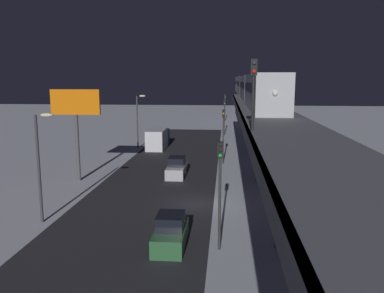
# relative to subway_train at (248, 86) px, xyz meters

# --- Properties ---
(ground_plane) EXTENTS (240.00, 240.00, 0.00)m
(ground_plane) POSITION_rel_subway_train_xyz_m (5.97, 37.00, -8.73)
(ground_plane) COLOR silver
(avenue_asphalt) EXTENTS (11.00, 93.29, 0.01)m
(avenue_asphalt) POSITION_rel_subway_train_xyz_m (10.05, 37.00, -8.73)
(avenue_asphalt) COLOR #28282D
(avenue_asphalt) RESTS_ON ground_plane
(elevated_railway) EXTENTS (5.00, 93.29, 6.95)m
(elevated_railway) POSITION_rel_subway_train_xyz_m (0.09, 37.00, -2.72)
(elevated_railway) COLOR slate
(elevated_railway) RESTS_ON ground_plane
(subway_train) EXTENTS (2.94, 74.07, 3.40)m
(subway_train) POSITION_rel_subway_train_xyz_m (0.00, 0.00, 0.00)
(subway_train) COLOR #B7BABF
(subway_train) RESTS_ON elevated_railway
(rail_signal) EXTENTS (0.36, 0.41, 4.00)m
(rail_signal) POSITION_rel_subway_train_xyz_m (2.17, 44.84, 0.95)
(rail_signal) COLOR black
(rail_signal) RESTS_ON elevated_railway
(sedan_silver) EXTENTS (1.91, 4.61, 1.97)m
(sedan_silver) POSITION_rel_subway_train_xyz_m (8.65, 27.99, -7.95)
(sedan_silver) COLOR #B2B2B7
(sedan_silver) RESTS_ON ground_plane
(sedan_green) EXTENTS (1.80, 4.04, 1.97)m
(sedan_green) POSITION_rel_subway_train_xyz_m (6.85, 45.14, -7.93)
(sedan_green) COLOR #2D6038
(sedan_green) RESTS_ON ground_plane
(box_truck) EXTENTS (2.40, 7.40, 2.80)m
(box_truck) POSITION_rel_subway_train_xyz_m (13.45, 11.67, -7.38)
(box_truck) COLOR navy
(box_truck) RESTS_ON ground_plane
(traffic_light_near) EXTENTS (0.32, 0.44, 6.40)m
(traffic_light_near) POSITION_rel_subway_train_xyz_m (3.95, 45.42, -4.53)
(traffic_light_near) COLOR #2D2D2D
(traffic_light_near) RESTS_ON ground_plane
(traffic_light_mid) EXTENTS (0.32, 0.44, 6.40)m
(traffic_light_mid) POSITION_rel_subway_train_xyz_m (3.95, 21.75, -4.53)
(traffic_light_mid) COLOR #2D2D2D
(traffic_light_mid) RESTS_ON ground_plane
(traffic_light_far) EXTENTS (0.32, 0.44, 6.40)m
(traffic_light_far) POSITION_rel_subway_train_xyz_m (3.95, -1.93, -4.53)
(traffic_light_far) COLOR #2D2D2D
(traffic_light_far) RESTS_ON ground_plane
(traffic_light_distant) EXTENTS (0.32, 0.44, 6.40)m
(traffic_light_distant) POSITION_rel_subway_train_xyz_m (3.95, -25.61, -4.53)
(traffic_light_distant) COLOR #2D2D2D
(traffic_light_distant) RESTS_ON ground_plane
(commercial_billboard) EXTENTS (4.80, 0.36, 8.90)m
(commercial_billboard) POSITION_rel_subway_train_xyz_m (18.01, 30.70, -1.90)
(commercial_billboard) COLOR #4C4C51
(commercial_billboard) RESTS_ON ground_plane
(street_lamp_near) EXTENTS (1.35, 0.44, 7.65)m
(street_lamp_near) POSITION_rel_subway_train_xyz_m (16.12, 42.00, -3.92)
(street_lamp_near) COLOR #38383D
(street_lamp_near) RESTS_ON ground_plane
(street_lamp_far) EXTENTS (1.35, 0.44, 7.65)m
(street_lamp_far) POSITION_rel_subway_train_xyz_m (16.12, 12.00, -3.92)
(street_lamp_far) COLOR #38383D
(street_lamp_far) RESTS_ON ground_plane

